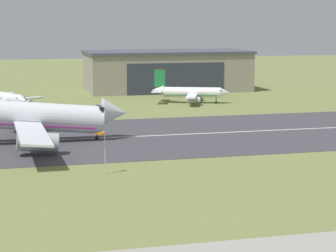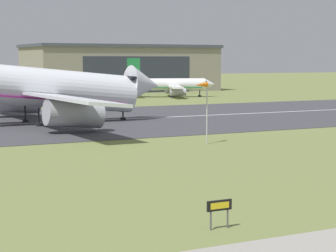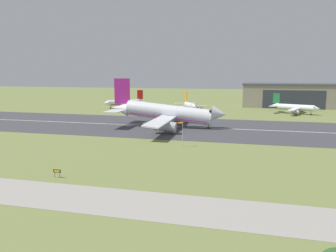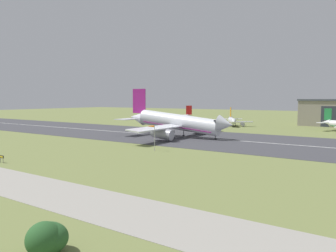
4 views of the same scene
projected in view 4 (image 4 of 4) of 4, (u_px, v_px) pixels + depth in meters
The scene contains 9 objects.
ground_plane at pixel (79, 160), 75.60m from camera, with size 697.19×697.19×0.00m, color olive.
runway_strip at pixel (193, 137), 119.78m from camera, with size 457.19×49.14×0.06m, color #3D3D42.
runway_centreline at pixel (193, 137), 119.77m from camera, with size 411.47×0.70×0.01m, color silver.
airplane_landing at pixel (178, 123), 121.14m from camera, with size 44.51×56.43×18.08m.
airplane_parked_centre at pixel (173, 118), 193.99m from camera, with size 23.74×20.94×10.10m.
airplane_parked_east at pixel (232, 121), 167.92m from camera, with size 19.63×19.43×9.57m.
shrub_clump at pixel (45, 239), 29.76m from camera, with size 3.75×3.99×3.15m.
windsock_pole at pixel (151, 128), 88.93m from camera, with size 2.24×1.40×7.01m.
runway_sign at pixel (2, 157), 72.49m from camera, with size 1.58×0.13×1.65m.
Camera 4 is at (58.70, 2.82, 14.19)m, focal length 35.00 mm.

